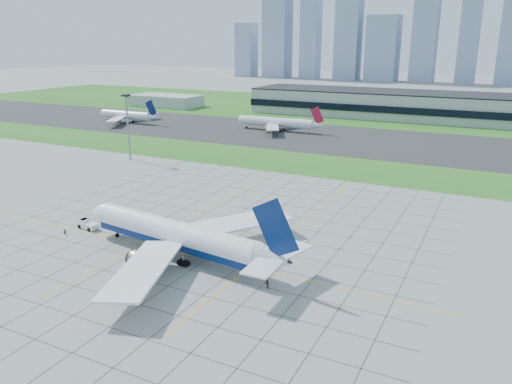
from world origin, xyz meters
TOP-DOWN VIEW (x-y plane):
  - ground at (0.00, 0.00)m, footprint 1400.00×1400.00m
  - grass_median at (0.00, 90.00)m, footprint 700.00×35.00m
  - asphalt_taxiway at (0.00, 145.00)m, footprint 700.00×75.00m
  - grass_far at (0.00, 255.00)m, footprint 700.00×145.00m
  - apron_markings at (0.43, 11.09)m, footprint 120.00×130.00m
  - terminal at (40.00, 229.87)m, footprint 260.00×43.00m
  - service_block at (-160.00, 210.00)m, footprint 50.00×25.00m
  - light_mast at (-70.00, 65.00)m, footprint 2.50×2.50m
  - city_skyline at (-8.71, 520.00)m, footprint 523.00×32.40m
  - airliner at (1.52, -3.41)m, footprint 56.45×56.87m
  - pushback_tug at (-28.64, 0.26)m, footprint 8.27×3.45m
  - crew_near at (-30.24, -5.56)m, footprint 0.61×0.67m
  - crew_far at (25.46, -8.25)m, footprint 1.13×1.14m
  - distant_jet_0 at (-133.67, 137.38)m, footprint 38.36×42.66m
  - distant_jet_1 at (-45.16, 151.98)m, footprint 46.15×42.66m

SIDE VIEW (x-z plane):
  - ground at x=0.00m, z-range 0.00..0.00m
  - apron_markings at x=0.43m, z-range 0.00..0.03m
  - grass_median at x=0.00m, z-range 0.00..0.04m
  - grass_far at x=0.00m, z-range 0.00..0.04m
  - asphalt_taxiway at x=0.00m, z-range 0.01..0.05m
  - crew_near at x=-30.24m, z-range 0.00..1.55m
  - crew_far at x=25.46m, z-range 0.00..1.86m
  - pushback_tug at x=-28.64m, z-range -0.13..2.14m
  - service_block at x=-160.00m, z-range 0.00..8.00m
  - distant_jet_0 at x=-133.67m, z-range -2.55..11.52m
  - distant_jet_1 at x=-45.16m, z-range -2.55..11.53m
  - airliner at x=1.52m, z-range -4.03..13.77m
  - terminal at x=40.00m, z-range -0.01..15.79m
  - light_mast at x=-70.00m, z-range 3.38..28.98m
  - city_skyline at x=-8.71m, z-range -20.91..139.09m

